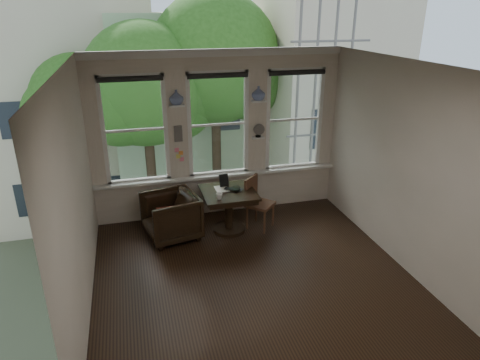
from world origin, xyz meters
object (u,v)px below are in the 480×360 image
object	(u,v)px
laptop	(233,191)
side_chair_right	(260,204)
table	(229,211)
armchair_left	(171,216)
mug	(219,196)

from	to	relation	value
laptop	side_chair_right	bearing A→B (deg)	32.47
table	laptop	world-z (taller)	laptop
armchair_left	side_chair_right	distance (m)	1.56
armchair_left	mug	distance (m)	0.92
table	mug	world-z (taller)	mug
table	side_chair_right	distance (m)	0.57
table	mug	bearing A→B (deg)	-129.85
side_chair_right	laptop	distance (m)	0.58
table	armchair_left	bearing A→B (deg)	178.86
mug	side_chair_right	bearing A→B (deg)	17.36
armchair_left	laptop	world-z (taller)	armchair_left
table	armchair_left	xyz separation A→B (m)	(-0.99, 0.02, 0.02)
armchair_left	table	bearing A→B (deg)	76.57
laptop	mug	size ratio (longest dim) A/B	2.92
laptop	table	bearing A→B (deg)	-162.51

